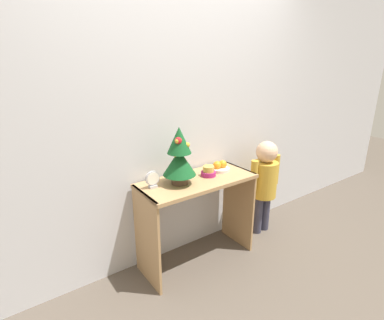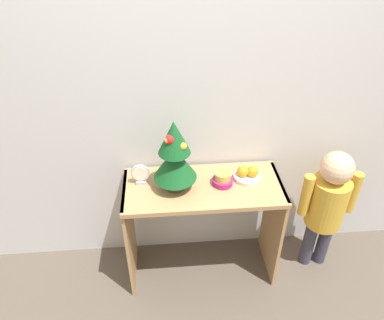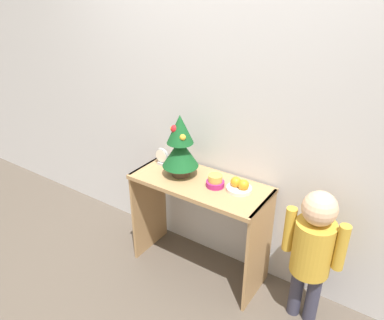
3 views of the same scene
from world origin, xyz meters
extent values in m
plane|color=brown|center=(0.00, 0.00, 0.00)|extent=(12.00, 12.00, 0.00)
cube|color=silver|center=(0.00, 0.48, 1.25)|extent=(7.00, 0.05, 2.50)
cube|color=tan|center=(0.00, 0.22, 0.76)|extent=(0.98, 0.44, 0.03)
cube|color=tan|center=(-0.48, 0.22, 0.39)|extent=(0.02, 0.40, 0.77)
cube|color=tan|center=(0.48, 0.22, 0.39)|extent=(0.02, 0.40, 0.77)
cylinder|color=#4C3828|center=(-0.17, 0.22, 0.80)|extent=(0.13, 0.13, 0.05)
cylinder|color=brown|center=(-0.17, 0.22, 0.84)|extent=(0.02, 0.02, 0.04)
cone|color=#145123|center=(-0.17, 0.22, 0.95)|extent=(0.26, 0.26, 0.20)
cone|color=#145123|center=(-0.17, 0.22, 1.13)|extent=(0.19, 0.19, 0.20)
sphere|color=gold|center=(-0.12, 0.19, 1.09)|extent=(0.04, 0.04, 0.04)
sphere|color=gold|center=(-0.22, 0.19, 1.03)|extent=(0.04, 0.04, 0.04)
sphere|color=gold|center=(-0.20, 0.19, 1.13)|extent=(0.04, 0.04, 0.04)
sphere|color=red|center=(-0.19, 0.20, 1.13)|extent=(0.06, 0.06, 0.06)
cylinder|color=silver|center=(0.28, 0.26, 0.79)|extent=(0.17, 0.17, 0.03)
sphere|color=orange|center=(0.31, 0.26, 0.83)|extent=(0.07, 0.07, 0.07)
sphere|color=orange|center=(0.25, 0.27, 0.83)|extent=(0.07, 0.07, 0.07)
cylinder|color=#9E2366|center=(0.12, 0.22, 0.79)|extent=(0.13, 0.13, 0.04)
cylinder|color=gold|center=(0.12, 0.22, 0.83)|extent=(0.10, 0.10, 0.05)
cube|color=#B2B2B7|center=(-0.38, 0.28, 0.78)|extent=(0.06, 0.04, 0.02)
cylinder|color=#B2B2B7|center=(-0.38, 0.28, 0.85)|extent=(0.11, 0.02, 0.11)
cylinder|color=white|center=(-0.38, 0.27, 0.85)|extent=(0.10, 0.00, 0.10)
cylinder|color=#38384C|center=(0.77, 0.21, 0.20)|extent=(0.09, 0.09, 0.40)
cylinder|color=#38384C|center=(0.88, 0.21, 0.20)|extent=(0.09, 0.09, 0.40)
cylinder|color=gold|center=(0.83, 0.21, 0.58)|extent=(0.24, 0.24, 0.36)
sphere|color=#E0B28E|center=(0.83, 0.21, 0.86)|extent=(0.21, 0.21, 0.21)
cylinder|color=gold|center=(0.67, 0.21, 0.65)|extent=(0.07, 0.07, 0.31)
cylinder|color=gold|center=(0.98, 0.21, 0.65)|extent=(0.07, 0.07, 0.31)
camera|label=1|loc=(-1.35, -1.61, 1.70)|focal=28.00mm
camera|label=2|loc=(-0.22, -1.54, 2.24)|focal=35.00mm
camera|label=3|loc=(1.22, -1.69, 2.07)|focal=35.00mm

